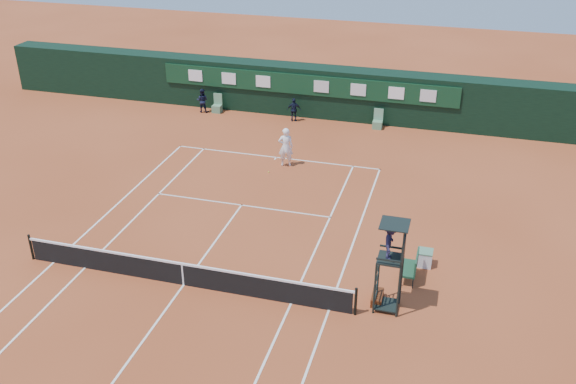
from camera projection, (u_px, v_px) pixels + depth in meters
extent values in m
plane|color=#AA4D28|center=(184.00, 285.00, 23.64)|extent=(90.00, 90.00, 0.00)
cube|color=silver|center=(276.00, 157.00, 33.80)|extent=(11.05, 0.08, 0.01)
cube|color=white|center=(329.00, 310.00, 22.32)|extent=(0.08, 23.85, 0.01)
cube|color=white|center=(54.00, 262.00, 24.96)|extent=(0.08, 23.85, 0.01)
cube|color=white|center=(291.00, 303.00, 22.65)|extent=(0.08, 23.85, 0.01)
cube|color=white|center=(85.00, 268.00, 24.63)|extent=(0.08, 23.85, 0.01)
cube|color=silver|center=(242.00, 205.00, 29.11)|extent=(8.31, 0.08, 0.01)
cube|color=white|center=(184.00, 285.00, 23.64)|extent=(0.08, 12.88, 0.01)
cube|color=silver|center=(275.00, 158.00, 33.67)|extent=(0.08, 0.30, 0.01)
cube|color=black|center=(183.00, 275.00, 23.44)|extent=(12.60, 0.04, 0.90)
cube|color=white|center=(182.00, 264.00, 23.21)|extent=(12.80, 0.06, 0.08)
cube|color=silver|center=(183.00, 275.00, 23.43)|extent=(0.06, 0.05, 0.92)
cylinder|color=black|center=(356.00, 302.00, 21.85)|extent=(0.10, 0.10, 1.10)
cylinder|color=black|center=(31.00, 247.00, 24.93)|extent=(0.10, 0.10, 1.10)
cube|color=black|center=(308.00, 90.00, 38.98)|extent=(40.00, 1.50, 3.00)
cube|color=#0F371E|center=(305.00, 85.00, 38.01)|extent=(18.00, 0.10, 1.20)
cube|color=white|center=(195.00, 76.00, 39.64)|extent=(0.90, 0.04, 0.70)
cube|color=white|center=(229.00, 79.00, 39.11)|extent=(0.90, 0.04, 0.70)
cube|color=white|center=(263.00, 82.00, 38.58)|extent=(0.90, 0.04, 0.70)
cube|color=silver|center=(321.00, 87.00, 37.71)|extent=(0.90, 0.04, 0.70)
cube|color=silver|center=(358.00, 90.00, 37.18)|extent=(0.90, 0.04, 0.70)
cube|color=white|center=(396.00, 93.00, 36.65)|extent=(0.90, 0.04, 0.70)
cube|color=silver|center=(428.00, 96.00, 36.22)|extent=(0.90, 0.04, 0.70)
cube|color=#588760|center=(217.00, 109.00, 39.78)|extent=(0.55, 0.50, 0.46)
cube|color=#60936A|center=(218.00, 99.00, 39.71)|extent=(0.55, 0.06, 0.70)
cube|color=#5C8D62|center=(377.00, 125.00, 37.37)|extent=(0.55, 0.50, 0.46)
cube|color=#649875|center=(379.00, 114.00, 37.30)|extent=(0.55, 0.06, 0.70)
cylinder|color=black|center=(375.00, 289.00, 21.72)|extent=(0.07, 0.07, 2.00)
cylinder|color=black|center=(378.00, 276.00, 22.41)|extent=(0.07, 0.07, 2.00)
cylinder|color=black|center=(398.00, 293.00, 21.53)|extent=(0.07, 0.07, 2.00)
cylinder|color=black|center=(401.00, 280.00, 22.21)|extent=(0.07, 0.07, 2.00)
cube|color=black|center=(390.00, 259.00, 21.49)|extent=(0.85, 0.85, 0.08)
cube|color=black|center=(403.00, 250.00, 21.20)|extent=(0.06, 0.85, 0.80)
cube|color=black|center=(389.00, 260.00, 21.03)|extent=(0.85, 0.05, 0.06)
cube|color=black|center=(392.00, 247.00, 21.75)|extent=(0.85, 0.05, 0.06)
cylinder|color=black|center=(403.00, 245.00, 20.66)|extent=(0.04, 0.04, 1.00)
cylinder|color=black|center=(406.00, 233.00, 21.34)|extent=(0.04, 0.04, 1.00)
cube|color=black|center=(395.00, 224.00, 20.85)|extent=(0.95, 0.95, 0.04)
cube|color=black|center=(386.00, 304.00, 22.36)|extent=(0.80, 0.80, 0.05)
cube|color=black|center=(375.00, 297.00, 22.34)|extent=(0.04, 0.80, 0.04)
cube|color=black|center=(376.00, 287.00, 22.16)|extent=(0.04, 0.80, 0.04)
cube|color=black|center=(377.00, 278.00, 21.97)|extent=(0.04, 0.80, 0.04)
cube|color=black|center=(378.00, 268.00, 21.79)|extent=(0.04, 0.80, 0.04)
imported|color=#1D1A35|center=(390.00, 242.00, 21.19)|extent=(0.47, 0.82, 1.28)
cube|color=#1A4129|center=(409.00, 269.00, 23.79)|extent=(0.55, 1.20, 0.08)
cube|color=#1A422A|center=(417.00, 262.00, 23.57)|extent=(0.06, 1.20, 0.60)
cylinder|color=black|center=(401.00, 281.00, 23.49)|extent=(0.04, 0.04, 0.41)
cylinder|color=black|center=(413.00, 283.00, 23.38)|extent=(0.04, 0.04, 0.41)
cylinder|color=black|center=(404.00, 265.00, 24.43)|extent=(0.04, 0.04, 0.41)
cylinder|color=black|center=(416.00, 267.00, 24.32)|extent=(0.04, 0.04, 0.41)
cube|color=black|center=(377.00, 298.00, 22.68)|extent=(0.40, 0.87, 0.32)
cube|color=white|center=(425.00, 258.00, 24.67)|extent=(0.55, 0.55, 0.60)
cube|color=#53805F|center=(426.00, 251.00, 24.52)|extent=(0.57, 0.57, 0.05)
sphere|color=#CDE936|center=(269.00, 172.00, 32.14)|extent=(0.06, 0.06, 0.06)
imported|color=white|center=(286.00, 147.00, 32.45)|extent=(0.86, 0.69, 2.06)
imported|color=black|center=(202.00, 101.00, 39.59)|extent=(0.78, 0.64, 1.49)
imported|color=black|center=(294.00, 110.00, 38.22)|extent=(0.90, 0.55, 1.42)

